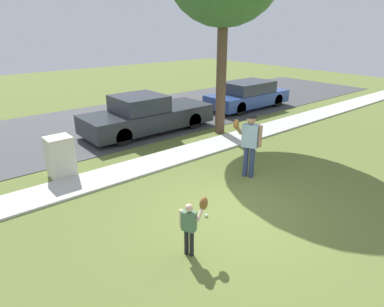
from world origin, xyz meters
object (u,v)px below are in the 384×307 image
Objects in this scene: parked_pickup_dark at (146,115)px; utility_cabinet at (60,157)px; person_child at (192,220)px; person_adult at (249,139)px; baseball at (206,215)px; parked_wagon_blue at (248,95)px.

utility_cabinet is at bearing -153.51° from parked_pickup_dark.
utility_cabinet reaches higher than person_child.
person_child is 0.21× the size of parked_pickup_dark.
person_adult is 1.61× the size of person_child.
person_adult is 24.14× the size of baseball.
parked_pickup_dark reaches higher than person_child.
baseball is 0.02× the size of parked_wagon_blue.
person_child is 1.46m from baseball.
person_child is at bearing -82.29° from utility_cabinet.
parked_pickup_dark is at bearing -116.14° from person_adult.
parked_pickup_dark is at bearing -178.40° from parked_wagon_blue.
baseball is (1.04, 0.77, -0.68)m from person_child.
parked_wagon_blue is at bearing -163.28° from person_adult.
baseball is at bearing 11.61° from person_child.
baseball is 0.01× the size of parked_pickup_dark.
person_adult is 8.34m from parked_wagon_blue.
parked_wagon_blue is (6.11, 0.17, -0.01)m from parked_pickup_dark.
utility_cabinet is 10.44m from parked_wagon_blue.
person_adult is 3.71m from person_child.
utility_cabinet is at bearing -64.96° from person_adult.
person_child is at bearing -143.10° from parked_wagon_blue.
person_adult is 5.23m from utility_cabinet.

